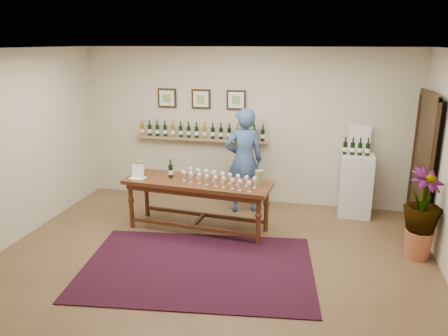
% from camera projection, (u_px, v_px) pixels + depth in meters
% --- Properties ---
extents(ground, '(6.00, 6.00, 0.00)m').
position_uv_depth(ground, '(211.00, 261.00, 5.95)').
color(ground, brown).
rests_on(ground, ground).
extents(room_shell, '(6.00, 6.00, 6.00)m').
position_uv_depth(room_shell, '(368.00, 157.00, 6.93)').
color(room_shell, beige).
rests_on(room_shell, ground).
extents(rug, '(3.24, 2.36, 0.02)m').
position_uv_depth(rug, '(198.00, 267.00, 5.78)').
color(rug, '#470C11').
rests_on(rug, ground).
extents(tasting_table, '(2.34, 0.94, 0.81)m').
position_uv_depth(tasting_table, '(198.00, 188.00, 6.78)').
color(tasting_table, '#432010').
rests_on(tasting_table, ground).
extents(table_glasses, '(1.32, 0.62, 0.18)m').
position_uv_depth(table_glasses, '(218.00, 179.00, 6.56)').
color(table_glasses, silver).
rests_on(table_glasses, tasting_table).
extents(table_bottles, '(0.28, 0.16, 0.30)m').
position_uv_depth(table_bottles, '(171.00, 168.00, 6.90)').
color(table_bottles, black).
rests_on(table_bottles, tasting_table).
extents(pitcher_left, '(0.16, 0.16, 0.22)m').
position_uv_depth(pitcher_left, '(140.00, 168.00, 7.05)').
color(pitcher_left, olive).
rests_on(pitcher_left, tasting_table).
extents(pitcher_right, '(0.15, 0.15, 0.23)m').
position_uv_depth(pitcher_right, '(259.00, 178.00, 6.51)').
color(pitcher_right, olive).
rests_on(pitcher_right, tasting_table).
extents(menu_card, '(0.25, 0.19, 0.22)m').
position_uv_depth(menu_card, '(138.00, 171.00, 6.87)').
color(menu_card, white).
rests_on(menu_card, tasting_table).
extents(display_pedestal, '(0.55, 0.55, 1.06)m').
position_uv_depth(display_pedestal, '(356.00, 185.00, 7.43)').
color(display_pedestal, silver).
rests_on(display_pedestal, ground).
extents(pedestal_bottles, '(0.30, 0.09, 0.29)m').
position_uv_depth(pedestal_bottles, '(356.00, 146.00, 7.24)').
color(pedestal_bottles, black).
rests_on(pedestal_bottles, display_pedestal).
extents(info_sign, '(0.36, 0.03, 0.50)m').
position_uv_depth(info_sign, '(360.00, 138.00, 7.39)').
color(info_sign, white).
rests_on(info_sign, display_pedestal).
extents(potted_plant, '(0.82, 0.82, 1.10)m').
position_uv_depth(potted_plant, '(422.00, 214.00, 5.88)').
color(potted_plant, '#B25B3B').
rests_on(potted_plant, ground).
extents(person, '(0.77, 0.63, 1.83)m').
position_uv_depth(person, '(244.00, 161.00, 7.49)').
color(person, '#385384').
rests_on(person, ground).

